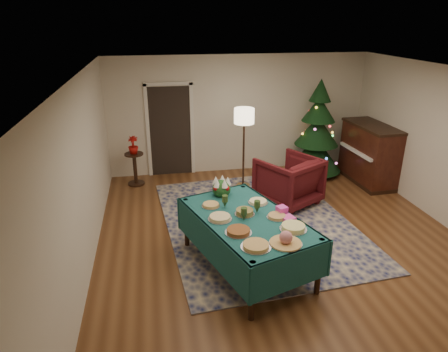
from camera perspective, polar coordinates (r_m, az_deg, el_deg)
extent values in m
plane|color=#593319|center=(6.70, 8.53, -9.52)|extent=(7.00, 7.00, 0.00)
plane|color=white|center=(5.79, 10.04, 13.97)|extent=(7.00, 7.00, 0.00)
plane|color=beige|center=(9.35, 2.17, 8.77)|extent=(6.00, 0.00, 6.00)
plane|color=beige|center=(5.87, -19.61, -0.55)|extent=(0.00, 7.00, 7.00)
cube|color=black|center=(9.21, -7.67, 6.27)|extent=(0.92, 0.02, 2.04)
cube|color=silver|center=(9.18, -10.81, 6.23)|extent=(0.08, 0.04, 2.14)
cube|color=silver|center=(9.23, -4.56, 6.62)|extent=(0.08, 0.04, 2.14)
cube|color=silver|center=(8.97, -8.02, 12.91)|extent=(1.08, 0.04, 0.08)
cube|color=#151D51|center=(7.30, 4.72, -6.47)|extent=(3.52, 4.44, 0.02)
cylinder|color=black|center=(4.96, 4.00, -16.12)|extent=(0.08, 0.08, 0.83)
cylinder|color=black|center=(6.39, -5.39, -6.72)|extent=(0.08, 0.08, 0.83)
cylinder|color=black|center=(5.49, 13.43, -12.51)|extent=(0.08, 0.08, 0.83)
cylinder|color=black|center=(6.81, 2.67, -4.73)|extent=(0.08, 0.08, 0.83)
cube|color=#164E49|center=(5.66, 3.31, -6.12)|extent=(1.82, 2.38, 0.04)
cube|color=#164E49|center=(6.58, -1.54, -4.23)|extent=(1.20, 0.43, 0.52)
cube|color=#164E49|center=(5.07, 9.64, -13.28)|extent=(1.20, 0.43, 0.52)
cube|color=#164E49|center=(6.08, 8.08, -6.78)|extent=(0.71, 2.04, 0.52)
cube|color=#164E49|center=(5.53, -2.10, -9.71)|extent=(0.71, 2.04, 0.52)
cylinder|color=silver|center=(4.97, 4.58, -10.08)|extent=(0.38, 0.38, 0.01)
cylinder|color=tan|center=(4.96, 4.59, -9.82)|extent=(0.32, 0.32, 0.04)
cylinder|color=silver|center=(5.08, 8.78, -9.53)|extent=(0.41, 0.41, 0.01)
sphere|color=#CC727A|center=(5.03, 8.84, -8.66)|extent=(0.17, 0.17, 0.17)
cylinder|color=silver|center=(5.42, 9.86, -7.49)|extent=(0.36, 0.36, 0.01)
cylinder|color=#D8D172|center=(5.40, 9.88, -7.17)|extent=(0.31, 0.31, 0.06)
cylinder|color=silver|center=(5.26, 2.07, -8.08)|extent=(0.36, 0.36, 0.01)
cylinder|color=brown|center=(5.25, 2.07, -7.81)|extent=(0.30, 0.30, 0.04)
cylinder|color=silver|center=(5.68, 7.55, -5.88)|extent=(0.29, 0.29, 0.01)
cylinder|color=#B2844C|center=(5.67, 7.56, -5.67)|extent=(0.24, 0.24, 0.03)
cylinder|color=silver|center=(5.59, -0.58, -6.17)|extent=(0.34, 0.34, 0.01)
cylinder|color=#D8BF7F|center=(5.57, -0.58, -5.91)|extent=(0.29, 0.29, 0.04)
cylinder|color=silver|center=(5.72, 2.96, -5.46)|extent=(0.29, 0.29, 0.01)
cylinder|color=maroon|center=(5.71, 2.97, -5.11)|extent=(0.25, 0.25, 0.07)
cylinder|color=silver|center=(6.08, 4.88, -3.82)|extent=(0.30, 0.30, 0.01)
cylinder|color=#F2EACC|center=(6.07, 4.89, -3.63)|extent=(0.26, 0.26, 0.03)
cylinder|color=silver|center=(5.95, -1.89, -4.31)|extent=(0.28, 0.28, 0.01)
cylinder|color=tan|center=(5.94, -1.89, -4.11)|extent=(0.24, 0.24, 0.03)
cone|color=#2D471E|center=(5.90, 0.14, -4.07)|extent=(0.08, 0.08, 0.10)
cylinder|color=#2D471E|center=(5.86, 0.14, -3.24)|extent=(0.09, 0.09, 0.10)
cone|color=#2D471E|center=(5.76, 4.74, -4.85)|extent=(0.08, 0.08, 0.10)
cylinder|color=#2D471E|center=(5.72, 4.77, -4.01)|extent=(0.09, 0.09, 0.10)
cone|color=#2D471E|center=(5.55, 2.85, -5.90)|extent=(0.08, 0.08, 0.10)
cylinder|color=#2D471E|center=(5.50, 2.87, -5.03)|extent=(0.09, 0.09, 0.10)
cube|color=#F343AC|center=(5.64, 9.14, -5.98)|extent=(0.21, 0.21, 0.04)
cube|color=#E840B4|center=(5.78, 8.26, -4.84)|extent=(0.17, 0.17, 0.11)
sphere|color=#1E4C1E|center=(6.27, -0.36, -1.85)|extent=(0.29, 0.29, 0.29)
cone|color=white|center=(6.23, 0.54, -0.66)|extent=(0.11, 0.11, 0.13)
cone|color=white|center=(6.31, -0.24, -0.38)|extent=(0.11, 0.11, 0.13)
cone|color=white|center=(6.26, -1.18, -0.57)|extent=(0.11, 0.11, 0.13)
cone|color=white|center=(6.15, -1.01, -0.98)|extent=(0.11, 0.11, 0.13)
cone|color=white|center=(6.14, 0.08, -1.04)|extent=(0.11, 0.11, 0.13)
sphere|color=#B20C0F|center=(6.33, 0.43, -1.17)|extent=(0.08, 0.08, 0.08)
sphere|color=#B20C0F|center=(6.33, -1.13, -1.17)|extent=(0.08, 0.08, 0.08)
sphere|color=#B20C0F|center=(6.17, -1.17, -1.79)|extent=(0.08, 0.08, 0.08)
sphere|color=#B20C0F|center=(6.17, 0.43, -1.79)|extent=(0.08, 0.08, 0.08)
imported|color=#480F13|center=(7.87, 9.19, -0.34)|extent=(1.36, 1.33, 1.05)
cylinder|color=#A57F3F|center=(8.76, 2.72, -1.33)|extent=(0.29, 0.29, 0.03)
cylinder|color=black|center=(8.49, 2.81, 3.43)|extent=(0.04, 0.04, 1.57)
cylinder|color=#FFEABF|center=(8.28, 2.91, 8.58)|extent=(0.42, 0.42, 0.31)
cylinder|color=black|center=(9.05, -12.40, -1.03)|extent=(0.36, 0.36, 0.04)
cylinder|color=black|center=(8.93, -12.57, 0.93)|extent=(0.08, 0.08, 0.66)
cylinder|color=black|center=(8.82, -12.76, 3.07)|extent=(0.40, 0.40, 0.03)
imported|color=#AA100C|center=(8.78, -12.82, 3.81)|extent=(0.21, 0.38, 0.21)
cylinder|color=black|center=(9.67, 12.69, 0.88)|extent=(0.13, 0.13, 0.18)
cone|color=black|center=(9.54, 12.89, 3.17)|extent=(1.53, 1.53, 0.77)
cone|color=black|center=(9.38, 13.17, 6.36)|extent=(1.25, 1.25, 0.66)
cone|color=black|center=(9.27, 13.43, 9.31)|extent=(0.95, 0.95, 0.55)
cone|color=black|center=(9.19, 13.66, 11.86)|extent=(0.61, 0.61, 0.50)
cube|color=black|center=(9.55, 19.58, -0.46)|extent=(0.72, 1.52, 0.08)
cube|color=black|center=(9.35, 20.04, 2.99)|extent=(0.69, 1.49, 1.22)
cube|color=black|center=(9.18, 20.55, 6.70)|extent=(0.74, 1.54, 0.05)
cube|color=white|center=(9.16, 18.45, 3.37)|extent=(0.18, 1.26, 0.06)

